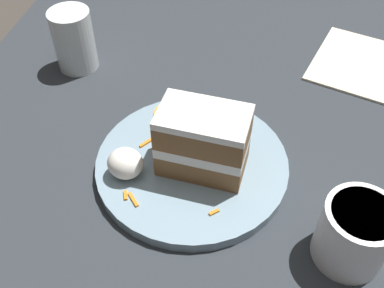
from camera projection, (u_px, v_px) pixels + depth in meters
ground_plane at (231, 203)px, 0.62m from camera, size 6.00×6.00×0.00m
dining_table at (232, 195)px, 0.60m from camera, size 0.92×1.14×0.04m
plate at (192, 165)px, 0.61m from camera, size 0.26×0.26×0.02m
cake_slice at (203, 141)px, 0.56m from camera, size 0.12×0.08×0.09m
cream_dollop at (125, 163)px, 0.57m from camera, size 0.05×0.04×0.04m
orange_garnish at (173, 114)px, 0.66m from camera, size 0.06×0.06×0.01m
carrot_shreds_scatter at (161, 167)px, 0.59m from camera, size 0.12×0.15×0.00m
drinking_glass at (75, 44)px, 0.74m from camera, size 0.07×0.07×0.10m
coffee_mug at (355, 232)px, 0.49m from camera, size 0.08×0.08×0.08m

